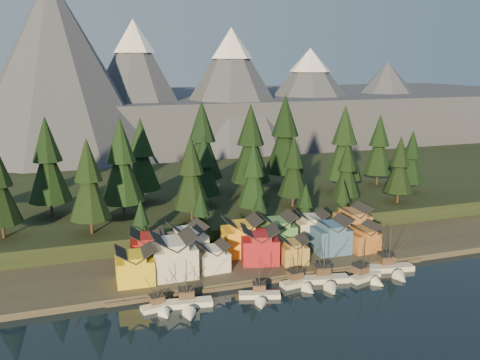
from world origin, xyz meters
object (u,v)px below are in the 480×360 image
object	(u,v)px
boat_4	(326,275)
house_back_0	(147,246)
house_front_1	(173,253)
boat_6	(393,264)
house_back_1	(188,241)
boat_5	(368,272)
boat_1	(188,299)
boat_0	(160,302)
house_front_0	(135,264)
boat_2	(260,292)
boat_3	(301,278)

from	to	relation	value
boat_4	house_back_0	xyz separation A→B (m)	(-38.01, 22.18, 4.04)
boat_4	house_front_1	distance (m)	36.25
boat_6	house_back_0	size ratio (longest dim) A/B	1.41
house_back_0	boat_4	bearing A→B (deg)	-21.73
house_back_1	boat_5	bearing A→B (deg)	-39.34
boat_6	boat_1	bearing A→B (deg)	-168.09
boat_1	boat_0	bearing A→B (deg)	-179.52
boat_1	boat_4	distance (m)	33.74
boat_4	house_front_0	bearing A→B (deg)	175.78
house_front_1	boat_5	bearing A→B (deg)	-18.61
boat_4	house_back_1	distance (m)	35.65
boat_2	boat_1	bearing A→B (deg)	-165.79
boat_3	house_front_1	size ratio (longest dim) A/B	1.06
boat_3	house_front_0	bearing A→B (deg)	153.79
boat_3	house_front_0	size ratio (longest dim) A/B	1.26
boat_1	boat_4	world-z (taller)	boat_4
boat_2	boat_5	xyz separation A→B (m)	(27.97, 1.09, 0.44)
boat_6	boat_4	bearing A→B (deg)	-168.45
boat_1	boat_2	size ratio (longest dim) A/B	1.19
house_front_0	house_back_0	distance (m)	11.07
house_front_1	house_back_1	xyz separation A→B (m)	(5.51, 8.48, -0.46)
boat_4	boat_5	world-z (taller)	boat_4
boat_6	house_front_0	distance (m)	62.52
house_back_0	boat_1	bearing A→B (deg)	-71.19
boat_0	boat_5	world-z (taller)	boat_5
boat_3	house_back_1	world-z (taller)	house_back_1
house_front_0	house_front_1	size ratio (longest dim) A/B	0.84
boat_1	boat_3	world-z (taller)	boat_1
boat_3	boat_4	world-z (taller)	boat_4
boat_2	boat_0	bearing A→B (deg)	-167.04
house_front_1	house_back_1	size ratio (longest dim) A/B	1.07
boat_1	house_front_1	distance (m)	15.73
house_front_0	house_front_1	bearing A→B (deg)	10.37
boat_2	boat_3	xyz separation A→B (m)	(11.43, 3.21, 0.39)
boat_4	boat_6	world-z (taller)	boat_6
boat_6	house_front_0	size ratio (longest dim) A/B	1.49
boat_0	house_front_0	xyz separation A→B (m)	(-3.22, 12.95, 3.92)
boat_2	house_back_0	distance (m)	32.31
boat_2	boat_3	distance (m)	11.88
house_front_0	boat_4	bearing A→B (deg)	-12.90
house_front_0	boat_2	bearing A→B (deg)	-27.45
boat_2	boat_4	size ratio (longest dim) A/B	0.79
boat_0	boat_5	bearing A→B (deg)	-9.66
boat_1	boat_5	distance (m)	44.00
boat_0	house_back_1	size ratio (longest dim) A/B	1.03
house_back_0	boat_5	bearing A→B (deg)	-17.52
house_front_1	boat_0	bearing A→B (deg)	-112.95
boat_2	boat_6	size ratio (longest dim) A/B	0.77
house_front_1	boat_6	bearing A→B (deg)	-13.54
boat_4	house_front_0	xyz separation A→B (m)	(-42.60, 12.12, 3.73)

